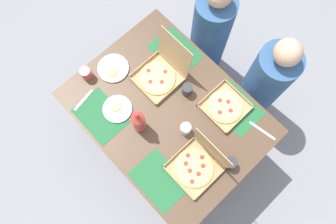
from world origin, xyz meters
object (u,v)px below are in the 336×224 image
object	(u,v)px
pizza_box_corner_left	(198,164)
diner_right_seat	(263,84)
soda_bottle	(139,122)
pizza_box_center	(225,106)
pizza_box_edge_far	(161,73)
cup_dark	(86,74)
diner_left_seat	(209,36)
cup_clear_right	(230,163)
plate_middle	(117,109)
plate_far_right	(113,69)
cup_red	(185,129)
cup_clear_left	(187,90)

from	to	relation	value
pizza_box_corner_left	diner_right_seat	world-z (taller)	diner_right_seat
soda_bottle	pizza_box_center	bearing A→B (deg)	60.12
pizza_box_edge_far	cup_dark	xyz separation A→B (m)	(-0.36, -0.40, -0.00)
diner_left_seat	diner_right_seat	bearing A→B (deg)	0.00
pizza_box_corner_left	soda_bottle	xyz separation A→B (m)	(-0.46, -0.10, 0.08)
pizza_box_center	cup_clear_right	world-z (taller)	cup_clear_right
pizza_box_corner_left	cup_dark	size ratio (longest dim) A/B	3.50
pizza_box_edge_far	diner_left_seat	world-z (taller)	diner_left_seat
plate_middle	plate_far_right	xyz separation A→B (m)	(-0.26, 0.18, 0.00)
pizza_box_center	cup_dark	world-z (taller)	cup_dark
cup_red	cup_clear_left	world-z (taller)	same
cup_clear_left	soda_bottle	bearing A→B (deg)	-95.20
pizza_box_center	pizza_box_edge_far	bearing A→B (deg)	-161.58
cup_red	diner_left_seat	world-z (taller)	diner_left_seat
pizza_box_edge_far	plate_far_right	size ratio (longest dim) A/B	1.48
pizza_box_edge_far	pizza_box_corner_left	bearing A→B (deg)	-22.66
plate_middle	soda_bottle	distance (m)	0.24
plate_middle	cup_dark	xyz separation A→B (m)	(-0.34, 0.01, 0.04)
soda_bottle	diner_right_seat	xyz separation A→B (m)	(0.36, 0.99, -0.38)
pizza_box_center	cup_clear_left	world-z (taller)	cup_clear_left
plate_far_right	cup_clear_right	size ratio (longest dim) A/B	2.47
pizza_box_corner_left	pizza_box_edge_far	xyz separation A→B (m)	(-0.65, 0.27, 0.00)
pizza_box_edge_far	cup_clear_right	xyz separation A→B (m)	(0.79, -0.11, -0.00)
cup_red	plate_middle	bearing A→B (deg)	-151.40
pizza_box_center	cup_red	bearing A→B (deg)	-102.37
plate_middle	cup_clear_left	world-z (taller)	cup_clear_left
plate_far_right	soda_bottle	world-z (taller)	soda_bottle
diner_left_seat	cup_dark	bearing A→B (deg)	-106.31
soda_bottle	cup_clear_right	distance (m)	0.66
pizza_box_edge_far	cup_red	distance (m)	0.45
pizza_box_corner_left	cup_clear_right	size ratio (longest dim) A/B	3.62
plate_far_right	diner_left_seat	bearing A→B (deg)	75.87
cup_dark	cup_clear_right	size ratio (longest dim) A/B	1.03
pizza_box_corner_left	cup_clear_right	xyz separation A→B (m)	(0.14, 0.16, -0.00)
pizza_box_edge_far	diner_right_seat	bearing A→B (deg)	48.66
pizza_box_corner_left	cup_red	world-z (taller)	pizza_box_corner_left
cup_red	cup_dark	size ratio (longest dim) A/B	1.00
diner_right_seat	plate_middle	bearing A→B (deg)	-119.10
pizza_box_edge_far	diner_right_seat	world-z (taller)	diner_right_seat
pizza_box_corner_left	soda_bottle	distance (m)	0.48
diner_left_seat	diner_right_seat	size ratio (longest dim) A/B	1.00
plate_far_right	cup_clear_left	xyz separation A→B (m)	(0.50, 0.27, 0.04)
pizza_box_edge_far	pizza_box_center	world-z (taller)	pizza_box_edge_far
plate_middle	diner_right_seat	xyz separation A→B (m)	(0.57, 1.02, -0.26)
pizza_box_corner_left	diner_right_seat	xyz separation A→B (m)	(-0.10, 0.89, -0.30)
pizza_box_edge_far	diner_right_seat	xyz separation A→B (m)	(0.55, 0.62, -0.30)
plate_middle	cup_clear_left	bearing A→B (deg)	61.33
plate_far_right	pizza_box_edge_far	bearing A→B (deg)	38.57
plate_middle	cup_red	xyz separation A→B (m)	(0.44, 0.24, 0.04)
pizza_box_corner_left	plate_far_right	world-z (taller)	pizza_box_corner_left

